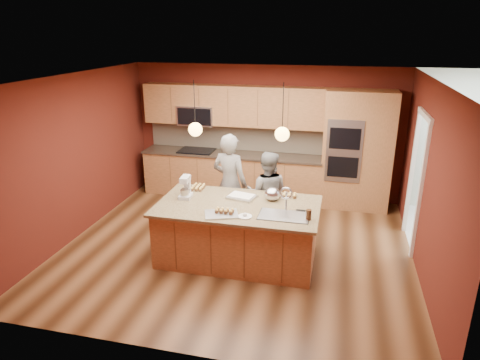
% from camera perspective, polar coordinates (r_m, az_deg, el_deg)
% --- Properties ---
extents(floor, '(5.50, 5.50, 0.00)m').
position_cam_1_polar(floor, '(7.07, -0.43, -8.90)').
color(floor, '#3F2311').
rests_on(floor, ground).
extents(ceiling, '(5.50, 5.50, 0.00)m').
position_cam_1_polar(ceiling, '(6.25, -0.49, 13.42)').
color(ceiling, white).
rests_on(ceiling, ground).
extents(wall_back, '(5.50, 0.00, 5.50)m').
position_cam_1_polar(wall_back, '(8.89, 3.39, 6.41)').
color(wall_back, '#4F1911').
rests_on(wall_back, ground).
extents(wall_front, '(5.50, 0.00, 5.50)m').
position_cam_1_polar(wall_front, '(4.33, -8.43, -8.43)').
color(wall_front, '#4F1911').
rests_on(wall_front, ground).
extents(wall_left, '(0.00, 5.00, 5.00)m').
position_cam_1_polar(wall_left, '(7.64, -20.95, 2.93)').
color(wall_left, '#4F1911').
rests_on(wall_left, ground).
extents(wall_right, '(0.00, 5.00, 5.00)m').
position_cam_1_polar(wall_right, '(6.49, 23.85, -0.29)').
color(wall_right, '#4F1911').
rests_on(wall_right, ground).
extents(cabinet_run, '(3.74, 0.64, 2.30)m').
position_cam_1_polar(cabinet_run, '(8.88, -1.27, 3.99)').
color(cabinet_run, brown).
rests_on(cabinet_run, floor).
extents(oven_column, '(1.30, 0.62, 2.30)m').
position_cam_1_polar(oven_column, '(8.53, 15.32, 3.79)').
color(oven_column, brown).
rests_on(oven_column, floor).
extents(doorway_trim, '(0.08, 1.11, 2.20)m').
position_cam_1_polar(doorway_trim, '(7.32, 22.38, -0.42)').
color(doorway_trim, white).
rests_on(doorway_trim, wall_right).
extents(pendant_left, '(0.20, 0.20, 0.80)m').
position_cam_1_polar(pendant_left, '(6.21, -5.97, 6.76)').
color(pendant_left, black).
rests_on(pendant_left, ceiling).
extents(pendant_right, '(0.20, 0.20, 0.80)m').
position_cam_1_polar(pendant_right, '(5.92, 5.63, 6.15)').
color(pendant_right, black).
rests_on(pendant_right, ceiling).
extents(island, '(2.41, 1.35, 1.27)m').
position_cam_1_polar(island, '(6.55, -0.15, -6.85)').
color(island, brown).
rests_on(island, floor).
extents(person_left, '(0.72, 0.56, 1.74)m').
position_cam_1_polar(person_left, '(7.30, -1.37, -0.46)').
color(person_left, black).
rests_on(person_left, floor).
extents(person_right, '(0.74, 0.59, 1.47)m').
position_cam_1_polar(person_right, '(7.22, 3.61, -1.85)').
color(person_right, gray).
rests_on(person_right, floor).
extents(stand_mixer, '(0.20, 0.26, 0.34)m').
position_cam_1_polar(stand_mixer, '(6.65, -7.26, -1.14)').
color(stand_mixer, silver).
rests_on(stand_mixer, island).
extents(sheet_cake, '(0.48, 0.39, 0.05)m').
position_cam_1_polar(sheet_cake, '(6.62, 0.22, -2.22)').
color(sheet_cake, '#B9BCBF').
rests_on(sheet_cake, island).
extents(cooling_rack, '(0.54, 0.46, 0.02)m').
position_cam_1_polar(cooling_rack, '(6.05, -2.50, -4.56)').
color(cooling_rack, '#A5A9AD').
rests_on(cooling_rack, island).
extents(mixing_bowl, '(0.25, 0.25, 0.21)m').
position_cam_1_polar(mixing_bowl, '(6.54, 4.34, -1.87)').
color(mixing_bowl, silver).
rests_on(mixing_bowl, island).
extents(plate, '(0.20, 0.20, 0.01)m').
position_cam_1_polar(plate, '(5.98, 0.67, -4.87)').
color(plate, white).
rests_on(plate, island).
extents(tumbler, '(0.08, 0.08, 0.15)m').
position_cam_1_polar(tumbler, '(5.94, 9.13, -4.59)').
color(tumbler, '#3D2211').
rests_on(tumbler, island).
extents(phone, '(0.14, 0.08, 0.01)m').
position_cam_1_polar(phone, '(6.22, 8.10, -4.07)').
color(phone, black).
rests_on(phone, island).
extents(cupcakes_left, '(0.21, 0.28, 0.06)m').
position_cam_1_polar(cupcakes_left, '(7.02, -5.61, -0.95)').
color(cupcakes_left, '#DEB256').
rests_on(cupcakes_left, island).
extents(cupcakes_rack, '(0.28, 0.14, 0.06)m').
position_cam_1_polar(cupcakes_rack, '(6.06, -2.11, -4.11)').
color(cupcakes_rack, '#DEB256').
rests_on(cupcakes_rack, island).
extents(cupcakes_right, '(0.31, 0.15, 0.07)m').
position_cam_1_polar(cupcakes_right, '(6.69, 6.33, -2.00)').
color(cupcakes_right, '#DEB256').
rests_on(cupcakes_right, island).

